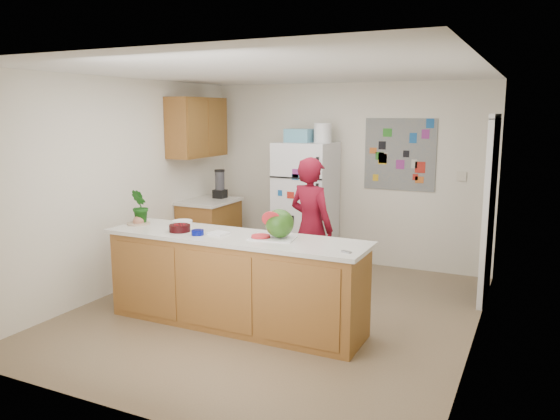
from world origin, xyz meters
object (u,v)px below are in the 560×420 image
at_px(watermelon, 280,223).
at_px(cherry_bowl, 180,228).
at_px(person, 311,227).
at_px(refrigerator, 306,204).

height_order(watermelon, cherry_bowl, watermelon).
relative_size(watermelon, cherry_bowl, 1.29).
height_order(person, watermelon, person).
bearing_deg(watermelon, refrigerator, 107.07).
xyz_separation_m(watermelon, cherry_bowl, (-1.04, -0.14, -0.11)).
xyz_separation_m(person, cherry_bowl, (-0.91, -1.25, 0.15)).
bearing_deg(cherry_bowl, refrigerator, 82.36).
xyz_separation_m(person, watermelon, (0.13, -1.10, 0.26)).
distance_m(watermelon, cherry_bowl, 1.06).
bearing_deg(watermelon, person, 96.74).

